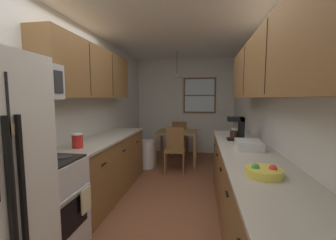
% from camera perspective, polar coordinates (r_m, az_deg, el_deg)
% --- Properties ---
extents(ground_plane, '(12.00, 12.00, 0.00)m').
position_cam_1_polar(ground_plane, '(3.64, 0.83, -18.45)').
color(ground_plane, brown).
extents(wall_left, '(0.10, 9.00, 2.55)m').
position_cam_1_polar(wall_left, '(3.76, -19.94, 2.11)').
color(wall_left, silver).
rests_on(wall_left, ground).
extents(wall_right, '(0.10, 9.00, 2.55)m').
position_cam_1_polar(wall_right, '(3.40, 23.97, 1.61)').
color(wall_right, silver).
rests_on(wall_right, ground).
extents(wall_back, '(4.40, 0.10, 2.55)m').
position_cam_1_polar(wall_back, '(5.96, 4.54, 3.66)').
color(wall_back, silver).
rests_on(wall_back, ground).
extents(ceiling_slab, '(4.40, 9.00, 0.08)m').
position_cam_1_polar(ceiling_slab, '(3.50, 0.90, 24.07)').
color(ceiling_slab, white).
extents(stove_range, '(0.66, 0.62, 1.10)m').
position_cam_1_polar(stove_range, '(2.48, -30.25, -19.32)').
color(stove_range, silver).
rests_on(stove_range, ground).
extents(microwave_over_range, '(0.39, 0.63, 0.34)m').
position_cam_1_polar(microwave_over_range, '(2.34, -33.90, 8.68)').
color(microwave_over_range, silver).
extents(counter_left, '(0.64, 2.08, 0.90)m').
position_cam_1_polar(counter_left, '(3.56, -16.18, -11.48)').
color(counter_left, brown).
rests_on(counter_left, ground).
extents(upper_cabinets_left, '(0.33, 2.16, 0.73)m').
position_cam_1_polar(upper_cabinets_left, '(3.44, -19.37, 11.65)').
color(upper_cabinets_left, brown).
extents(counter_right, '(0.64, 3.21, 0.90)m').
position_cam_1_polar(counter_right, '(2.68, 20.59, -17.46)').
color(counter_right, brown).
rests_on(counter_right, ground).
extents(upper_cabinets_right, '(0.33, 2.89, 0.65)m').
position_cam_1_polar(upper_cabinets_right, '(2.48, 25.23, 12.98)').
color(upper_cabinets_right, brown).
extents(dining_table, '(0.92, 0.83, 0.73)m').
position_cam_1_polar(dining_table, '(5.01, 2.31, -4.29)').
color(dining_table, olive).
rests_on(dining_table, ground).
extents(dining_chair_near, '(0.43, 0.43, 0.90)m').
position_cam_1_polar(dining_chair_near, '(4.43, 1.80, -7.19)').
color(dining_chair_near, brown).
rests_on(dining_chair_near, ground).
extents(dining_chair_far, '(0.41, 0.41, 0.90)m').
position_cam_1_polar(dining_chair_far, '(5.64, 3.14, -4.37)').
color(dining_chair_far, brown).
rests_on(dining_chair_far, ground).
extents(pendant_light, '(0.29, 0.29, 0.60)m').
position_cam_1_polar(pendant_light, '(4.96, 2.37, 11.62)').
color(pendant_light, black).
extents(back_window, '(0.85, 0.05, 0.94)m').
position_cam_1_polar(back_window, '(5.86, 8.34, 6.44)').
color(back_window, brown).
extents(trash_bin, '(0.33, 0.33, 0.59)m').
position_cam_1_polar(trash_bin, '(4.72, -5.67, -8.94)').
color(trash_bin, white).
rests_on(trash_bin, ground).
extents(storage_canister, '(0.13, 0.13, 0.17)m').
position_cam_1_polar(storage_canister, '(2.81, -22.81, -5.03)').
color(storage_canister, red).
rests_on(storage_canister, counter_left).
extents(dish_towel, '(0.02, 0.16, 0.24)m').
position_cam_1_polar(dish_towel, '(2.40, -20.84, -19.09)').
color(dish_towel, beige).
extents(coffee_maker, '(0.22, 0.18, 0.33)m').
position_cam_1_polar(coffee_maker, '(3.20, 17.96, -2.06)').
color(coffee_maker, black).
rests_on(coffee_maker, counter_right).
extents(mug_by_coffeemaker, '(0.12, 0.09, 0.09)m').
position_cam_1_polar(mug_by_coffeemaker, '(3.77, 17.12, -2.83)').
color(mug_by_coffeemaker, white).
rests_on(mug_by_coffeemaker, counter_right).
extents(fruit_bowl, '(0.28, 0.28, 0.09)m').
position_cam_1_polar(fruit_bowl, '(1.85, 24.00, -12.28)').
color(fruit_bowl, '#E5D14C').
rests_on(fruit_bowl, counter_right).
extents(dish_rack, '(0.28, 0.34, 0.10)m').
position_cam_1_polar(dish_rack, '(2.72, 20.52, -6.11)').
color(dish_rack, silver).
rests_on(dish_rack, counter_right).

